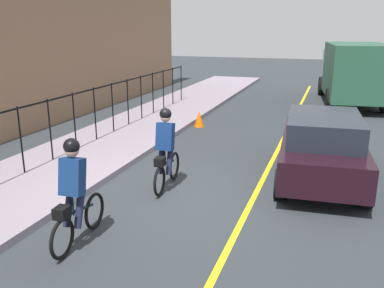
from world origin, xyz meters
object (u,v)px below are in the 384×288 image
at_px(patrol_sedan, 322,146).
at_px(traffic_cone_near, 199,119).
at_px(cyclist_lead, 166,149).
at_px(cyclist_follow, 74,193).
at_px(box_truck_background, 353,71).

relative_size(patrol_sedan, traffic_cone_near, 7.92).
xyz_separation_m(cyclist_lead, patrol_sedan, (1.72, -3.23, -0.09)).
bearing_deg(cyclist_follow, cyclist_lead, -12.89).
bearing_deg(box_truck_background, traffic_cone_near, 134.83).
bearing_deg(patrol_sedan, cyclist_follow, 136.82).
height_order(cyclist_lead, cyclist_follow, same).
relative_size(cyclist_lead, box_truck_background, 0.26).
bearing_deg(patrol_sedan, box_truck_background, -8.79).
height_order(patrol_sedan, traffic_cone_near, patrol_sedan).
bearing_deg(cyclist_lead, box_truck_background, -22.17).
xyz_separation_m(patrol_sedan, box_truck_background, (10.74, -0.90, 0.73)).
height_order(cyclist_lead, traffic_cone_near, cyclist_lead).
distance_m(cyclist_lead, patrol_sedan, 3.66).
relative_size(cyclist_follow, patrol_sedan, 0.40).
distance_m(cyclist_lead, traffic_cone_near, 6.03).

